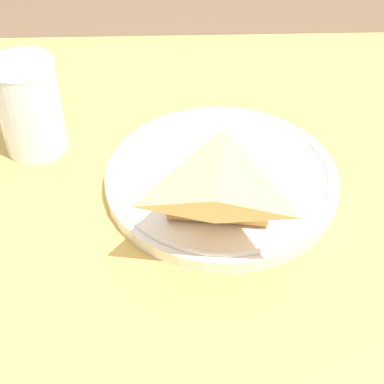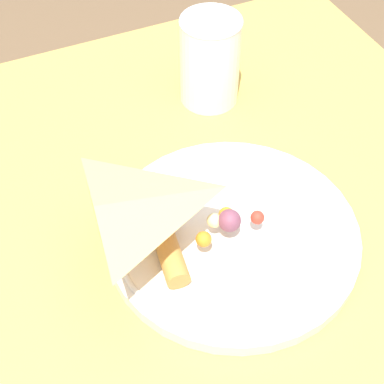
% 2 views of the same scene
% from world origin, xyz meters
% --- Properties ---
extents(dining_table, '(0.91, 0.82, 0.70)m').
position_xyz_m(dining_table, '(0.00, 0.00, 0.59)').
color(dining_table, gold).
rests_on(dining_table, ground_plane).
extents(plate_pizza, '(0.27, 0.27, 0.06)m').
position_xyz_m(plate_pizza, '(0.04, -0.05, 0.72)').
color(plate_pizza, silver).
rests_on(plate_pizza, dining_table).
extents(milk_glass, '(0.08, 0.08, 0.12)m').
position_xyz_m(milk_glass, '(0.27, -0.13, 0.76)').
color(milk_glass, white).
rests_on(milk_glass, dining_table).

